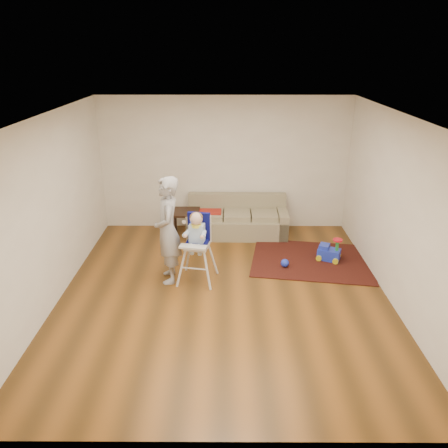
{
  "coord_description": "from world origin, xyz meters",
  "views": [
    {
      "loc": [
        0.03,
        -5.87,
        3.56
      ],
      "look_at": [
        0.0,
        0.4,
        1.0
      ],
      "focal_mm": 35.0,
      "sensor_mm": 36.0,
      "label": 1
    }
  ],
  "objects_px": {
    "toy_ball": "(285,263)",
    "high_chair": "(197,248)",
    "sofa": "(237,217)",
    "adult": "(168,230)",
    "side_table": "(186,224)",
    "ride_on_toy": "(329,249)"
  },
  "relations": [
    {
      "from": "sofa",
      "to": "high_chair",
      "type": "height_order",
      "value": "high_chair"
    },
    {
      "from": "ride_on_toy",
      "to": "adult",
      "type": "height_order",
      "value": "adult"
    },
    {
      "from": "ride_on_toy",
      "to": "adult",
      "type": "bearing_deg",
      "value": -141.99
    },
    {
      "from": "side_table",
      "to": "adult",
      "type": "bearing_deg",
      "value": -93.94
    },
    {
      "from": "high_chair",
      "to": "sofa",
      "type": "bearing_deg",
      "value": 80.51
    },
    {
      "from": "toy_ball",
      "to": "adult",
      "type": "relative_size",
      "value": 0.08
    },
    {
      "from": "sofa",
      "to": "toy_ball",
      "type": "bearing_deg",
      "value": -60.26
    },
    {
      "from": "ride_on_toy",
      "to": "high_chair",
      "type": "relative_size",
      "value": 0.35
    },
    {
      "from": "sofa",
      "to": "side_table",
      "type": "distance_m",
      "value": 1.03
    },
    {
      "from": "side_table",
      "to": "adult",
      "type": "xyz_separation_m",
      "value": [
        -0.12,
        -1.75,
        0.6
      ]
    },
    {
      "from": "toy_ball",
      "to": "sofa",
      "type": "bearing_deg",
      "value": 118.84
    },
    {
      "from": "toy_ball",
      "to": "side_table",
      "type": "bearing_deg",
      "value": 143.57
    },
    {
      "from": "high_chair",
      "to": "side_table",
      "type": "bearing_deg",
      "value": 111.25
    },
    {
      "from": "ride_on_toy",
      "to": "high_chair",
      "type": "distance_m",
      "value": 2.44
    },
    {
      "from": "toy_ball",
      "to": "high_chair",
      "type": "xyz_separation_m",
      "value": [
        -1.48,
        -0.43,
        0.48
      ]
    },
    {
      "from": "side_table",
      "to": "sofa",
      "type": "bearing_deg",
      "value": 6.01
    },
    {
      "from": "ride_on_toy",
      "to": "toy_ball",
      "type": "xyz_separation_m",
      "value": [
        -0.82,
        -0.29,
        -0.14
      ]
    },
    {
      "from": "ride_on_toy",
      "to": "sofa",
      "type": "bearing_deg",
      "value": 168.26
    },
    {
      "from": "side_table",
      "to": "adult",
      "type": "relative_size",
      "value": 0.31
    },
    {
      "from": "adult",
      "to": "toy_ball",
      "type": "bearing_deg",
      "value": 92.17
    },
    {
      "from": "high_chair",
      "to": "toy_ball",
      "type": "bearing_deg",
      "value": 26.68
    },
    {
      "from": "side_table",
      "to": "high_chair",
      "type": "bearing_deg",
      "value": -79.27
    }
  ]
}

